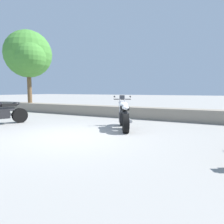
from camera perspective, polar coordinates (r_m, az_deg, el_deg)
name	(u,v)px	position (r m, az deg, el deg)	size (l,w,h in m)	color
ground_plane	(70,136)	(6.40, -11.49, -6.43)	(120.00, 120.00, 0.00)	gray
stone_wall	(131,112)	(10.47, 5.33, -0.06)	(36.00, 0.80, 0.55)	gray
motorcycle_black_near_left	(0,113)	(9.36, -28.31, -0.14)	(0.92, 2.01, 1.18)	black
motorcycle_white_centre	(124,115)	(7.35, 3.24, -0.90)	(1.20, 1.87, 1.18)	black
leafy_tree_far_left	(29,55)	(15.03, -21.96, 14.36)	(3.21, 3.05, 4.73)	brown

